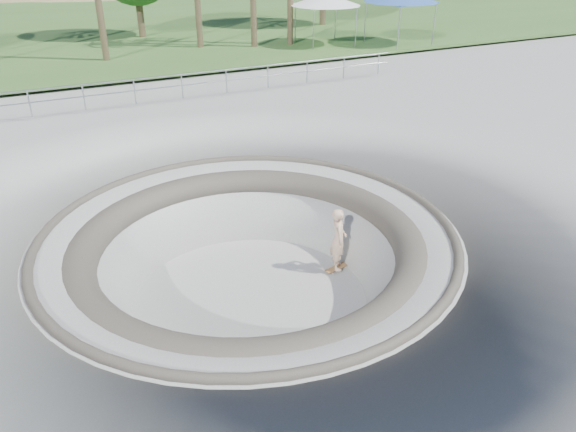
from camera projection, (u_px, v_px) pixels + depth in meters
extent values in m
plane|color=#ABACA7|center=(248.00, 233.00, 13.71)|extent=(180.00, 180.00, 0.00)
torus|color=#ABACA7|center=(250.00, 300.00, 14.62)|extent=(14.00, 14.00, 4.00)
cylinder|color=#ABACA7|center=(250.00, 299.00, 14.60)|extent=(6.60, 6.60, 0.10)
torus|color=#514B41|center=(248.00, 234.00, 13.72)|extent=(10.24, 10.24, 0.24)
torus|color=#514B41|center=(248.00, 249.00, 13.91)|extent=(8.91, 8.91, 0.81)
cube|color=#365A24|center=(68.00, 28.00, 40.74)|extent=(180.00, 36.00, 0.12)
ellipsoid|color=olive|center=(121.00, 62.00, 68.32)|extent=(61.60, 44.00, 28.60)
ellipsoid|color=olive|center=(346.00, 34.00, 71.41)|extent=(42.00, 30.00, 19.50)
cylinder|color=gray|center=(133.00, 80.00, 22.75)|extent=(25.00, 0.05, 0.05)
cylinder|color=gray|center=(135.00, 91.00, 22.95)|extent=(25.00, 0.05, 0.05)
cube|color=olive|center=(337.00, 268.00, 15.72)|extent=(0.80, 0.37, 0.02)
cylinder|color=silver|center=(337.00, 269.00, 15.73)|extent=(0.07, 0.16, 0.03)
cylinder|color=silver|center=(337.00, 269.00, 15.73)|extent=(0.07, 0.16, 0.03)
cylinder|color=beige|center=(337.00, 269.00, 15.74)|extent=(0.06, 0.04, 0.06)
cylinder|color=beige|center=(337.00, 269.00, 15.74)|extent=(0.06, 0.04, 0.06)
cylinder|color=beige|center=(337.00, 269.00, 15.74)|extent=(0.06, 0.04, 0.06)
cylinder|color=beige|center=(337.00, 269.00, 15.74)|extent=(0.06, 0.04, 0.06)
imported|color=#E2B392|center=(338.00, 239.00, 15.30)|extent=(0.66, 0.78, 1.81)
cylinder|color=gray|center=(316.00, 31.00, 32.37)|extent=(0.06, 0.06, 2.17)
cylinder|color=gray|center=(357.00, 28.00, 33.46)|extent=(0.06, 0.06, 2.17)
cylinder|color=gray|center=(294.00, 24.00, 34.57)|extent=(0.06, 0.06, 2.17)
cylinder|color=gray|center=(333.00, 21.00, 35.66)|extent=(0.06, 0.06, 2.17)
cube|color=white|center=(326.00, 5.00, 33.47)|extent=(3.19, 3.19, 0.08)
cylinder|color=gray|center=(394.00, 29.00, 32.57)|extent=(0.06, 0.06, 2.31)
cylinder|color=gray|center=(434.00, 25.00, 33.73)|extent=(0.06, 0.06, 2.31)
cylinder|color=gray|center=(366.00, 22.00, 34.92)|extent=(0.06, 0.06, 2.31)
cylinder|color=gray|center=(404.00, 19.00, 36.08)|extent=(0.06, 0.06, 2.31)
cube|color=#2D55A4|center=(401.00, 2.00, 33.75)|extent=(3.56, 3.56, 0.08)
cylinder|color=brown|center=(139.00, 0.00, 35.91)|extent=(0.44, 0.44, 4.81)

